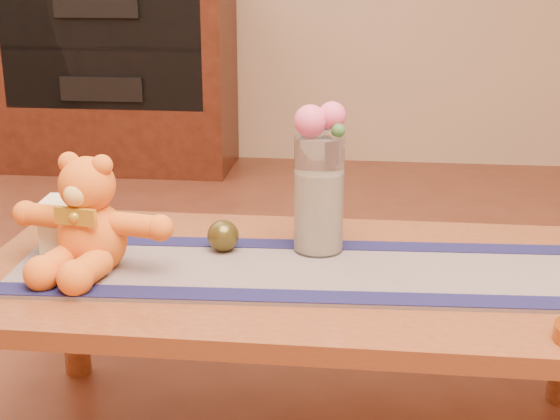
# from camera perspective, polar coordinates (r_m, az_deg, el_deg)

# --- Properties ---
(coffee_table_top) EXTENTS (1.40, 0.70, 0.04)m
(coffee_table_top) POSITION_cam_1_polar(r_m,az_deg,el_deg) (1.69, 1.69, -4.90)
(coffee_table_top) COLOR #622F17
(coffee_table_top) RESTS_ON floor
(table_leg_bl) EXTENTS (0.07, 0.07, 0.41)m
(table_leg_bl) POSITION_cam_1_polar(r_m,az_deg,el_deg) (2.18, -14.76, -6.53)
(table_leg_bl) COLOR #622F17
(table_leg_bl) RESTS_ON floor
(persian_runner) EXTENTS (1.22, 0.41, 0.01)m
(persian_runner) POSITION_cam_1_polar(r_m,az_deg,el_deg) (1.67, 1.35, -4.39)
(persian_runner) COLOR #171841
(persian_runner) RESTS_ON coffee_table_top
(runner_border_near) EXTENTS (1.20, 0.12, 0.00)m
(runner_border_near) POSITION_cam_1_polar(r_m,az_deg,el_deg) (1.53, 1.13, -6.27)
(runner_border_near) COLOR #14143D
(runner_border_near) RESTS_ON persian_runner
(runner_border_far) EXTENTS (1.20, 0.12, 0.00)m
(runner_border_far) POSITION_cam_1_polar(r_m,az_deg,el_deg) (1.80, 1.55, -2.50)
(runner_border_far) COLOR #14143D
(runner_border_far) RESTS_ON persian_runner
(teddy_bear) EXTENTS (0.39, 0.34, 0.23)m
(teddy_bear) POSITION_cam_1_polar(r_m,az_deg,el_deg) (1.68, -13.56, -0.29)
(teddy_bear) COLOR orange
(teddy_bear) RESTS_ON persian_runner
(pillar_candle) EXTENTS (0.10, 0.10, 0.12)m
(pillar_candle) POSITION_cam_1_polar(r_m,az_deg,el_deg) (1.81, -15.17, -1.04)
(pillar_candle) COLOR #FCE8B9
(pillar_candle) RESTS_ON persian_runner
(candle_wick) EXTENTS (0.00, 0.00, 0.01)m
(candle_wick) POSITION_cam_1_polar(r_m,az_deg,el_deg) (1.79, -15.34, 0.93)
(candle_wick) COLOR black
(candle_wick) RESTS_ON pillar_candle
(glass_vase) EXTENTS (0.11, 0.11, 0.26)m
(glass_vase) POSITION_cam_1_polar(r_m,az_deg,el_deg) (1.73, 2.84, 1.14)
(glass_vase) COLOR silver
(glass_vase) RESTS_ON persian_runner
(potpourri_fill) EXTENTS (0.09, 0.09, 0.18)m
(potpourri_fill) POSITION_cam_1_polar(r_m,az_deg,el_deg) (1.74, 2.82, -0.09)
(potpourri_fill) COLOR beige
(potpourri_fill) RESTS_ON glass_vase
(rose_left) EXTENTS (0.07, 0.07, 0.07)m
(rose_left) POSITION_cam_1_polar(r_m,az_deg,el_deg) (1.68, 2.22, 6.46)
(rose_left) COLOR #EC537E
(rose_left) RESTS_ON glass_vase
(rose_right) EXTENTS (0.06, 0.06, 0.06)m
(rose_right) POSITION_cam_1_polar(r_m,az_deg,el_deg) (1.69, 3.79, 6.85)
(rose_right) COLOR #EC537E
(rose_right) RESTS_ON glass_vase
(blue_flower_back) EXTENTS (0.04, 0.04, 0.04)m
(blue_flower_back) POSITION_cam_1_polar(r_m,az_deg,el_deg) (1.72, 3.33, 6.50)
(blue_flower_back) COLOR #4C61A6
(blue_flower_back) RESTS_ON glass_vase
(blue_flower_side) EXTENTS (0.04, 0.04, 0.04)m
(blue_flower_side) POSITION_cam_1_polar(r_m,az_deg,el_deg) (1.71, 1.95, 6.17)
(blue_flower_side) COLOR #4C61A6
(blue_flower_side) RESTS_ON glass_vase
(leaf_sprig) EXTENTS (0.03, 0.03, 0.03)m
(leaf_sprig) POSITION_cam_1_polar(r_m,az_deg,el_deg) (1.67, 4.25, 5.76)
(leaf_sprig) COLOR #33662D
(leaf_sprig) RESTS_ON glass_vase
(bronze_ball) EXTENTS (0.09, 0.09, 0.07)m
(bronze_ball) POSITION_cam_1_polar(r_m,az_deg,el_deg) (1.75, -4.15, -1.87)
(bronze_ball) COLOR #433C16
(bronze_ball) RESTS_ON persian_runner
(media_cabinet) EXTENTS (1.20, 0.50, 1.10)m
(media_cabinet) POSITION_cam_1_polar(r_m,az_deg,el_deg) (4.28, -11.76, 10.28)
(media_cabinet) COLOR black
(media_cabinet) RESTS_ON floor
(cabinet_cavity) EXTENTS (1.02, 0.03, 0.61)m
(cabinet_cavity) POSITION_cam_1_polar(r_m,az_deg,el_deg) (4.05, -12.89, 11.36)
(cabinet_cavity) COLOR black
(cabinet_cavity) RESTS_ON media_cabinet
(cabinet_shelf) EXTENTS (1.02, 0.20, 0.02)m
(cabinet_shelf) POSITION_cam_1_polar(r_m,az_deg,el_deg) (4.13, -12.50, 11.50)
(cabinet_shelf) COLOR black
(cabinet_shelf) RESTS_ON media_cabinet
(stereo_upper) EXTENTS (0.42, 0.28, 0.10)m
(stereo_upper) POSITION_cam_1_polar(r_m,az_deg,el_deg) (4.13, -12.60, 14.26)
(stereo_upper) COLOR black
(stereo_upper) RESTS_ON media_cabinet
(stereo_lower) EXTENTS (0.42, 0.28, 0.12)m
(stereo_lower) POSITION_cam_1_polar(r_m,az_deg,el_deg) (4.17, -12.23, 8.84)
(stereo_lower) COLOR black
(stereo_lower) RESTS_ON media_cabinet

